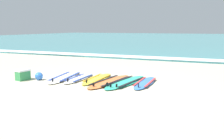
{
  "coord_description": "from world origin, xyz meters",
  "views": [
    {
      "loc": [
        3.54,
        -7.16,
        1.84
      ],
      "look_at": [
        0.14,
        1.28,
        0.25
      ],
      "focal_mm": 39.05,
      "sensor_mm": 36.0,
      "label": 1
    }
  ],
  "objects_px": {
    "surfboard_0": "(65,77)",
    "surfboard_1": "(79,78)",
    "surfboard_3": "(110,81)",
    "beach_ball": "(39,76)",
    "cooler_box": "(23,75)",
    "surfboard_5": "(145,83)",
    "surfboard_2": "(97,79)",
    "surfboard_4": "(126,82)"
  },
  "relations": [
    {
      "from": "surfboard_2",
      "to": "surfboard_4",
      "type": "xyz_separation_m",
      "value": [
        1.12,
        -0.12,
        0.0
      ]
    },
    {
      "from": "surfboard_2",
      "to": "surfboard_3",
      "type": "xyz_separation_m",
      "value": [
        0.58,
        -0.22,
        -0.0
      ]
    },
    {
      "from": "cooler_box",
      "to": "beach_ball",
      "type": "height_order",
      "value": "cooler_box"
    },
    {
      "from": "surfboard_1",
      "to": "beach_ball",
      "type": "height_order",
      "value": "beach_ball"
    },
    {
      "from": "surfboard_1",
      "to": "cooler_box",
      "type": "distance_m",
      "value": 1.99
    },
    {
      "from": "cooler_box",
      "to": "surfboard_4",
      "type": "bearing_deg",
      "value": 14.32
    },
    {
      "from": "surfboard_1",
      "to": "surfboard_4",
      "type": "distance_m",
      "value": 1.76
    },
    {
      "from": "surfboard_5",
      "to": "surfboard_0",
      "type": "bearing_deg",
      "value": -176.12
    },
    {
      "from": "surfboard_1",
      "to": "cooler_box",
      "type": "height_order",
      "value": "cooler_box"
    },
    {
      "from": "surfboard_0",
      "to": "cooler_box",
      "type": "relative_size",
      "value": 4.76
    },
    {
      "from": "cooler_box",
      "to": "beach_ball",
      "type": "relative_size",
      "value": 1.83
    },
    {
      "from": "surfboard_0",
      "to": "surfboard_3",
      "type": "height_order",
      "value": "same"
    },
    {
      "from": "surfboard_3",
      "to": "cooler_box",
      "type": "relative_size",
      "value": 5.0
    },
    {
      "from": "surfboard_0",
      "to": "surfboard_4",
      "type": "bearing_deg",
      "value": 1.35
    },
    {
      "from": "surfboard_4",
      "to": "cooler_box",
      "type": "relative_size",
      "value": 4.99
    },
    {
      "from": "surfboard_1",
      "to": "surfboard_4",
      "type": "relative_size",
      "value": 0.75
    },
    {
      "from": "surfboard_3",
      "to": "beach_ball",
      "type": "height_order",
      "value": "beach_ball"
    },
    {
      "from": "surfboard_0",
      "to": "surfboard_4",
      "type": "xyz_separation_m",
      "value": [
        2.36,
        0.06,
        0.0
      ]
    },
    {
      "from": "surfboard_4",
      "to": "beach_ball",
      "type": "relative_size",
      "value": 9.12
    },
    {
      "from": "surfboard_2",
      "to": "cooler_box",
      "type": "relative_size",
      "value": 4.15
    },
    {
      "from": "surfboard_5",
      "to": "beach_ball",
      "type": "relative_size",
      "value": 7.23
    },
    {
      "from": "surfboard_1",
      "to": "beach_ball",
      "type": "bearing_deg",
      "value": -153.77
    },
    {
      "from": "surfboard_1",
      "to": "beach_ball",
      "type": "distance_m",
      "value": 1.42
    },
    {
      "from": "surfboard_4",
      "to": "beach_ball",
      "type": "bearing_deg",
      "value": -167.17
    },
    {
      "from": "surfboard_1",
      "to": "surfboard_2",
      "type": "bearing_deg",
      "value": 15.96
    },
    {
      "from": "surfboard_2",
      "to": "cooler_box",
      "type": "bearing_deg",
      "value": -157.14
    },
    {
      "from": "surfboard_1",
      "to": "surfboard_2",
      "type": "distance_m",
      "value": 0.66
    },
    {
      "from": "surfboard_3",
      "to": "cooler_box",
      "type": "distance_m",
      "value": 3.12
    },
    {
      "from": "surfboard_3",
      "to": "surfboard_5",
      "type": "distance_m",
      "value": 1.18
    },
    {
      "from": "surfboard_1",
      "to": "beach_ball",
      "type": "relative_size",
      "value": 6.83
    },
    {
      "from": "surfboard_0",
      "to": "surfboard_1",
      "type": "distance_m",
      "value": 0.6
    },
    {
      "from": "surfboard_1",
      "to": "surfboard_3",
      "type": "distance_m",
      "value": 1.22
    },
    {
      "from": "surfboard_0",
      "to": "surfboard_2",
      "type": "xyz_separation_m",
      "value": [
        1.24,
        0.17,
        0.0
      ]
    },
    {
      "from": "surfboard_3",
      "to": "surfboard_1",
      "type": "bearing_deg",
      "value": 178.33
    },
    {
      "from": "surfboard_3",
      "to": "surfboard_0",
      "type": "bearing_deg",
      "value": 178.58
    },
    {
      "from": "surfboard_3",
      "to": "beach_ball",
      "type": "xyz_separation_m",
      "value": [
        -2.49,
        -0.59,
        0.1
      ]
    },
    {
      "from": "surfboard_3",
      "to": "cooler_box",
      "type": "bearing_deg",
      "value": -165.03
    },
    {
      "from": "surfboard_5",
      "to": "cooler_box",
      "type": "height_order",
      "value": "cooler_box"
    },
    {
      "from": "surfboard_0",
      "to": "cooler_box",
      "type": "distance_m",
      "value": 1.47
    },
    {
      "from": "surfboard_0",
      "to": "surfboard_1",
      "type": "bearing_deg",
      "value": -0.9
    },
    {
      "from": "surfboard_3",
      "to": "surfboard_5",
      "type": "xyz_separation_m",
      "value": [
        1.15,
        0.25,
        0.0
      ]
    },
    {
      "from": "surfboard_0",
      "to": "surfboard_5",
      "type": "relative_size",
      "value": 1.2
    }
  ]
}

